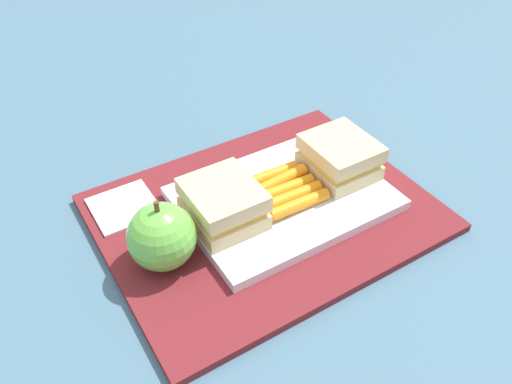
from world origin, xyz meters
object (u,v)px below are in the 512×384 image
Objects in this scene: food_tray at (284,198)px; sandwich_half_left at (340,157)px; sandwich_half_right at (223,204)px; paper_napkin at (124,207)px; apple at (162,237)px; carrot_sticks_bundle at (284,189)px.

sandwich_half_left is (-0.08, 0.00, 0.03)m from food_tray.
sandwich_half_left is 1.00× the size of sandwich_half_right.
paper_napkin is (0.08, -0.09, -0.03)m from sandwich_half_right.
food_tray is 2.87× the size of apple.
carrot_sticks_bundle is 0.15m from apple.
sandwich_half_right is 0.12m from paper_napkin.
food_tray is 0.16m from apple.
sandwich_half_left is at bearing 159.88° from paper_napkin.
food_tray is at bearing 180.00° from sandwich_half_right.
sandwich_half_left is 1.14× the size of paper_napkin.
food_tray is 2.92× the size of carrot_sticks_bundle.
paper_napkin is (0.16, -0.09, -0.02)m from carrot_sticks_bundle.
apple is (0.15, 0.01, 0.03)m from food_tray.
sandwich_half_right reaches higher than paper_napkin.
food_tray is 2.88× the size of sandwich_half_left.
food_tray is 3.29× the size of paper_napkin.
apple reaches higher than carrot_sticks_bundle.
carrot_sticks_bundle is (-0.08, -0.00, -0.02)m from sandwich_half_right.
carrot_sticks_bundle reaches higher than food_tray.
apple reaches higher than sandwich_half_left.
sandwich_half_right is at bearing 0.00° from food_tray.
sandwich_half_left reaches higher than paper_napkin.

